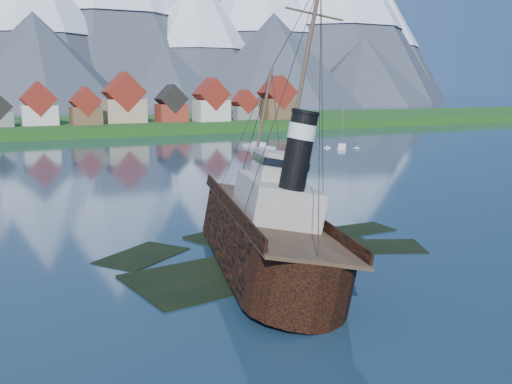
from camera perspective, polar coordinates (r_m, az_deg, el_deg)
name	(u,v)px	position (r m, az deg, el deg)	size (l,w,h in m)	color
ground	(260,261)	(51.04, 0.38, -6.87)	(1400.00, 1400.00, 0.00)	#162D3F
shoal	(266,255)	(53.75, 1.04, -6.36)	(31.71, 21.24, 1.14)	black
shore_bank	(41,131)	(215.11, -20.67, 5.76)	(600.00, 80.00, 3.20)	#1C4915
seawall	(56,140)	(177.47, -19.35, 4.97)	(600.00, 2.50, 2.00)	#3F3D38
tugboat_wreck	(251,228)	(49.73, -0.48, -3.60)	(7.30, 31.44, 24.92)	black
sailboat_d	(342,148)	(144.26, 8.59, 4.41)	(6.09, 7.31, 10.46)	silver
sailboat_e	(258,147)	(142.96, 0.25, 4.49)	(3.67, 11.50, 13.13)	silver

